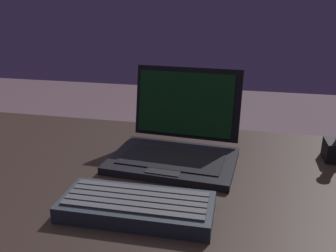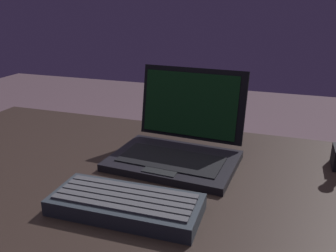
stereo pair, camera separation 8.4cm
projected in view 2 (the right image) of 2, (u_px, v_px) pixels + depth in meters
desk at (171, 199)px, 0.85m from camera, size 1.52×0.70×0.75m
laptop_front at (178, 143)px, 0.90m from camera, size 0.32×0.27×0.22m
external_keyboard at (126, 204)px, 0.68m from camera, size 0.29×0.13×0.04m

